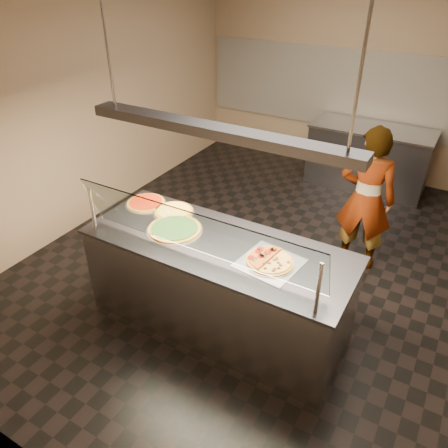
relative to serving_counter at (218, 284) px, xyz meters
The scene contains 19 objects.
ground 1.25m from the serving_counter, 91.18° to the left, with size 5.00×6.00×0.02m, color black.
wall_back 4.29m from the serving_counter, 90.33° to the left, with size 5.00×0.02×3.00m, color #90745D.
wall_front 2.12m from the serving_counter, 90.74° to the right, with size 5.00×0.02×3.00m, color #90745D.
wall_left 2.97m from the serving_counter, 155.44° to the left, with size 0.02×6.00×3.00m, color #90745D.
tile_band 4.22m from the serving_counter, 90.33° to the left, with size 4.90×0.02×1.20m, color silver.
serving_counter is the anchor object (origin of this frame).
sneeze_guard 0.83m from the serving_counter, 90.00° to the right, with size 2.19×0.18×0.54m.
perforated_tray 0.70m from the serving_counter, ahead, with size 0.52×0.52×0.01m.
half_pizza_pepperoni 0.66m from the serving_counter, ahead, with size 0.24×0.41×0.05m.
half_pizza_sausage 0.79m from the serving_counter, ahead, with size 0.24×0.41×0.04m.
pizza_spinach 0.65m from the serving_counter, behind, with size 0.52×0.52×0.03m.
pizza_cheese 0.84m from the serving_counter, 159.16° to the left, with size 0.40×0.40×0.03m.
pizza_tomato 1.12m from the serving_counter, 166.18° to the left, with size 0.40×0.40×0.03m.
pizza_spatula 0.79m from the serving_counter, 164.36° to the left, with size 0.29×0.17×0.02m.
prep_table 3.73m from the serving_counter, 83.37° to the left, with size 1.76×0.74×0.93m.
worker 1.91m from the serving_counter, 61.93° to the left, with size 0.60×0.40×1.66m, color #3C3641.
heat_lamp_housing 1.48m from the serving_counter, ahead, with size 2.30×0.18×0.08m, color #3F3F45.
lamp_rod_left 2.26m from the serving_counter, behind, with size 0.02×0.02×1.01m, color #B7B7BC.
lamp_rod_right 2.26m from the serving_counter, ahead, with size 0.02×0.02×1.01m, color #B7B7BC.
Camera 1 is at (1.67, -3.86, 3.08)m, focal length 35.00 mm.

